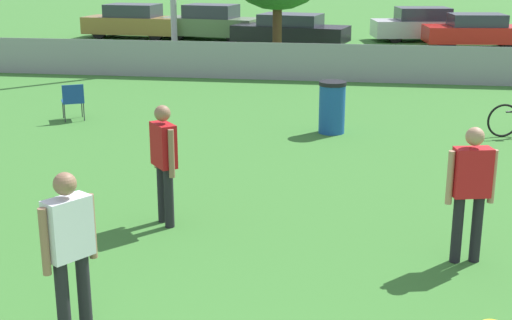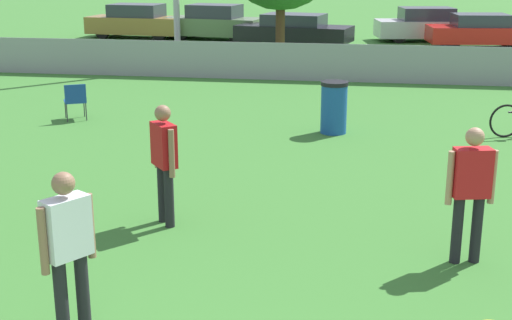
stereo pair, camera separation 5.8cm
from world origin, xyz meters
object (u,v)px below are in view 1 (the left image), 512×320
(folding_chair_sideline, at_px, (73,99))
(player_defender_red, at_px, (164,156))
(parked_car_tan, at_px, (133,22))
(parked_car_dark, at_px, (291,30))
(player_thrower_red, at_px, (471,185))
(player_receiver_white, at_px, (70,244))
(parked_car_silver, at_px, (422,25))
(parked_car_red, at_px, (476,31))
(trash_bin, at_px, (332,107))
(parked_car_olive, at_px, (211,23))

(folding_chair_sideline, bearing_deg, player_defender_red, 94.53)
(parked_car_tan, bearing_deg, parked_car_dark, -9.65)
(player_thrower_red, xyz_separation_m, parked_car_dark, (-4.37, 20.56, -0.33))
(player_thrower_red, height_order, parked_car_tan, player_thrower_red)
(player_receiver_white, distance_m, folding_chair_sideline, 9.72)
(player_thrower_red, bearing_deg, player_receiver_white, -162.74)
(parked_car_silver, bearing_deg, parked_car_red, -56.54)
(player_thrower_red, bearing_deg, player_defender_red, 156.66)
(trash_bin, xyz_separation_m, parked_car_silver, (2.95, 17.03, 0.13))
(folding_chair_sideline, height_order, parked_car_dark, parked_car_dark)
(player_defender_red, height_order, parked_car_dark, player_defender_red)
(player_thrower_red, xyz_separation_m, parked_car_olive, (-8.05, 22.48, -0.26))
(folding_chair_sideline, relative_size, parked_car_tan, 0.19)
(player_receiver_white, relative_size, player_thrower_red, 1.00)
(folding_chair_sideline, distance_m, parked_car_red, 18.19)
(parked_car_tan, xyz_separation_m, parked_car_olive, (3.54, -0.04, 0.00))
(parked_car_dark, distance_m, parked_car_red, 7.35)
(parked_car_silver, bearing_deg, folding_chair_sideline, -127.70)
(trash_bin, relative_size, parked_car_olive, 0.25)
(parked_car_tan, xyz_separation_m, parked_car_silver, (12.59, 0.79, -0.03))
(parked_car_silver, bearing_deg, player_defender_red, -112.46)
(folding_chair_sideline, height_order, parked_car_red, parked_car_red)
(player_thrower_red, xyz_separation_m, folding_chair_sideline, (-7.73, 6.54, -0.50))
(player_defender_red, bearing_deg, folding_chair_sideline, 173.96)
(player_receiver_white, relative_size, parked_car_tan, 0.38)
(player_defender_red, xyz_separation_m, folding_chair_sideline, (-3.80, 5.89, -0.50))
(player_defender_red, bearing_deg, player_receiver_white, -39.74)
(parked_car_olive, bearing_deg, parked_car_tan, -170.18)
(parked_car_tan, bearing_deg, parked_car_red, 0.54)
(trash_bin, bearing_deg, player_thrower_red, -72.73)
(parked_car_tan, bearing_deg, player_receiver_white, -67.52)
(trash_bin, distance_m, parked_car_silver, 17.28)
(trash_bin, height_order, parked_car_red, parked_car_red)
(parked_car_dark, bearing_deg, trash_bin, -69.02)
(player_receiver_white, distance_m, parked_car_olive, 25.22)
(parked_car_red, bearing_deg, parked_car_silver, 127.08)
(parked_car_olive, xyz_separation_m, parked_car_red, (11.00, -1.22, -0.05))
(player_receiver_white, bearing_deg, parked_car_silver, 22.04)
(player_thrower_red, height_order, parked_car_dark, player_thrower_red)
(player_thrower_red, distance_m, trash_bin, 6.58)
(player_receiver_white, bearing_deg, folding_chair_sideline, 55.76)
(player_receiver_white, bearing_deg, parked_car_olive, 42.29)
(parked_car_tan, relative_size, parked_car_olive, 1.02)
(player_thrower_red, bearing_deg, parked_car_silver, 73.55)
(parked_car_olive, height_order, parked_car_dark, parked_car_olive)
(parked_car_tan, bearing_deg, trash_bin, -53.83)
(trash_bin, height_order, parked_car_tan, parked_car_tan)
(folding_chair_sideline, xyz_separation_m, parked_car_tan, (-3.86, 15.98, 0.23))
(player_receiver_white, bearing_deg, parked_car_red, 16.67)
(player_defender_red, relative_size, parked_car_olive, 0.38)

